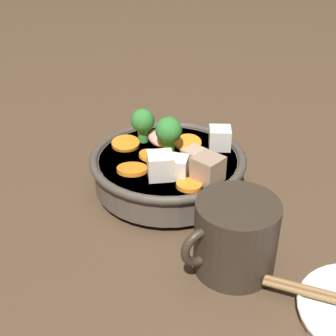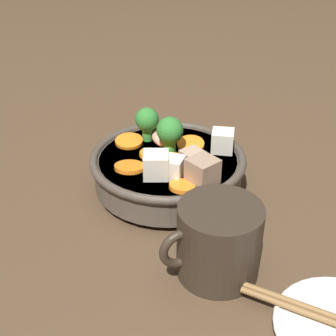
{
  "view_description": "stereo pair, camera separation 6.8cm",
  "coord_description": "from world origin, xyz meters",
  "views": [
    {
      "loc": [
        0.29,
        0.51,
        0.39
      ],
      "look_at": [
        0.0,
        0.0,
        0.04
      ],
      "focal_mm": 50.0,
      "sensor_mm": 36.0,
      "label": 1
    },
    {
      "loc": [
        0.23,
        0.54,
        0.39
      ],
      "look_at": [
        0.0,
        0.0,
        0.04
      ],
      "focal_mm": 50.0,
      "sensor_mm": 36.0,
      "label": 2
    }
  ],
  "objects": [
    {
      "name": "dark_mug",
      "position": [
        0.02,
        0.18,
        0.05
      ],
      "size": [
        0.12,
        0.1,
        0.09
      ],
      "color": "#33281E",
      "rests_on": "ground_plane"
    },
    {
      "name": "ground_plane",
      "position": [
        0.0,
        0.0,
        0.0
      ],
      "size": [
        3.0,
        3.0,
        0.0
      ],
      "primitive_type": "plane",
      "color": "#4C3826"
    },
    {
      "name": "stirfry_bowl",
      "position": [
        -0.0,
        0.0,
        0.04
      ],
      "size": [
        0.23,
        0.23,
        0.11
      ],
      "color": "#51473D",
      "rests_on": "ground_plane"
    }
  ]
}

